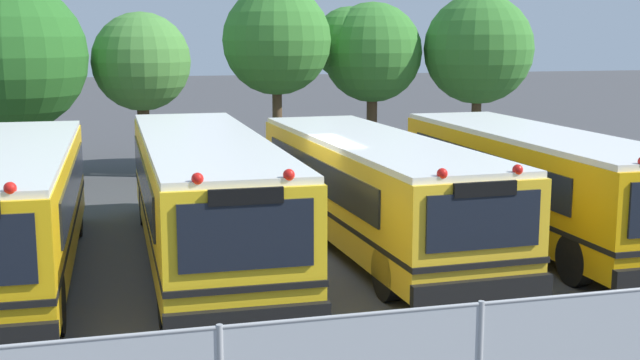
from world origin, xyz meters
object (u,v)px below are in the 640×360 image
tree_2 (138,63)px  school_bus_3 (535,180)px  school_bus_1 (205,193)px  tree_3 (279,38)px  school_bus_2 (374,186)px  tree_1 (12,54)px  school_bus_0 (9,206)px  tree_5 (476,48)px  tree_4 (366,50)px

tree_2 → school_bus_3: bearing=-53.4°
school_bus_1 → tree_3: (4.11, 11.42, 3.13)m
tree_2 → school_bus_2: bearing=-67.5°
school_bus_2 → tree_1: 13.22m
school_bus_0 → tree_2: tree_2 is taller
school_bus_3 → tree_5: 12.22m
school_bus_3 → tree_1: size_ratio=1.59×
school_bus_3 → tree_3: (-3.49, 11.56, 3.18)m
school_bus_0 → tree_4: bearing=-130.5°
school_bus_0 → school_bus_1: (3.84, 0.29, 0.02)m
school_bus_2 → school_bus_3: bearing=173.4°
school_bus_2 → tree_1: (-8.33, 9.89, 2.75)m
school_bus_3 → tree_5: size_ratio=1.64×
school_bus_2 → tree_5: (7.60, 10.94, 2.84)m
school_bus_3 → tree_2: tree_2 is taller
school_bus_2 → school_bus_1: bearing=1.2°
school_bus_0 → tree_2: bearing=-103.8°
school_bus_1 → tree_5: bearing=-134.8°
tree_3 → tree_4: bearing=14.6°
school_bus_3 → tree_3: bearing=-73.2°
tree_3 → school_bus_1: bearing=-109.8°
school_bus_2 → tree_4: size_ratio=1.81×
tree_2 → tree_3: size_ratio=0.85×
school_bus_2 → school_bus_3: 3.83m
school_bus_1 → tree_2: 11.32m
tree_5 → school_bus_0: bearing=-143.1°
school_bus_3 → tree_3: size_ratio=1.59×
tree_3 → school_bus_3: bearing=-73.2°
school_bus_3 → tree_2: (-8.31, 11.20, 2.39)m
school_bus_3 → school_bus_1: bearing=-1.0°
school_bus_1 → school_bus_2: (3.79, 0.19, -0.08)m
school_bus_0 → tree_4: size_ratio=1.74×
school_bus_1 → tree_5: (11.39, 11.13, 2.76)m
tree_4 → school_bus_2: bearing=-107.3°
school_bus_2 → tree_2: (-4.50, 10.87, 2.42)m
school_bus_2 → tree_3: (0.32, 11.23, 3.21)m
school_bus_0 → school_bus_2: (7.62, 0.48, -0.06)m
school_bus_2 → tree_5: size_ratio=1.72×
school_bus_3 → tree_1: (-12.14, 10.22, 2.72)m
school_bus_1 → school_bus_3: school_bus_1 is taller
tree_3 → tree_5: (7.28, -0.28, -0.37)m
school_bus_0 → tree_4: 17.21m
school_bus_1 → school_bus_3: bearing=179.8°
tree_4 → tree_5: 4.01m
tree_4 → tree_5: bearing=-17.1°
school_bus_2 → tree_3: 11.68m
school_bus_0 → tree_1: size_ratio=1.61×
tree_3 → tree_5: 7.29m
tree_2 → tree_5: size_ratio=0.88×
school_bus_0 → tree_1: tree_1 is taller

